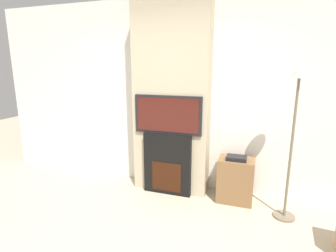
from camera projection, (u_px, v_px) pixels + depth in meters
wall_back at (176, 96)px, 3.78m from camera, size 6.00×0.06×2.70m
chimney_breast at (172, 97)px, 3.61m from camera, size 1.05×0.31×2.70m
fireplace at (168, 164)px, 3.67m from camera, size 0.68×0.15×0.87m
television at (168, 115)px, 3.51m from camera, size 0.93×0.07×0.52m
floor_lamp at (294, 124)px, 2.89m from camera, size 0.25×0.25×1.75m
media_stand at (235, 179)px, 3.47m from camera, size 0.46×0.33×0.64m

